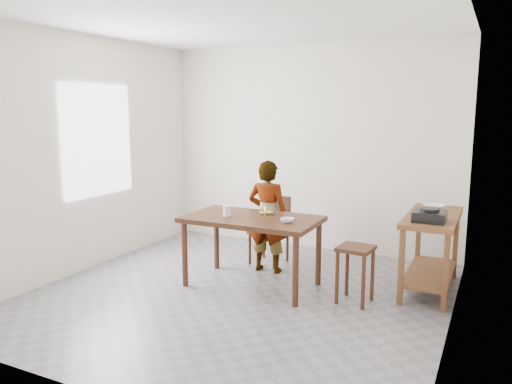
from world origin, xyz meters
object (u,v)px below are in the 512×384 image
at_px(dining_chair, 269,231).
at_px(dining_table, 252,251).
at_px(stool, 355,274).
at_px(prep_counter, 431,253).
at_px(child, 268,216).

bearing_deg(dining_chair, dining_table, -73.31).
relative_size(dining_table, stool, 2.49).
distance_m(prep_counter, child, 1.80).
relative_size(dining_table, dining_chair, 1.72).
relative_size(prep_counter, dining_chair, 1.47).
distance_m(dining_table, dining_chair, 0.80).
bearing_deg(dining_chair, child, -63.13).
xyz_separation_m(dining_table, stool, (1.11, 0.02, -0.09)).
distance_m(prep_counter, stool, 0.92).
relative_size(dining_chair, stool, 1.45).
bearing_deg(dining_table, prep_counter, 22.15).
bearing_deg(child, stool, 153.37).
bearing_deg(stool, dining_table, -178.83).
bearing_deg(prep_counter, stool, -132.00).
relative_size(dining_table, child, 1.08).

